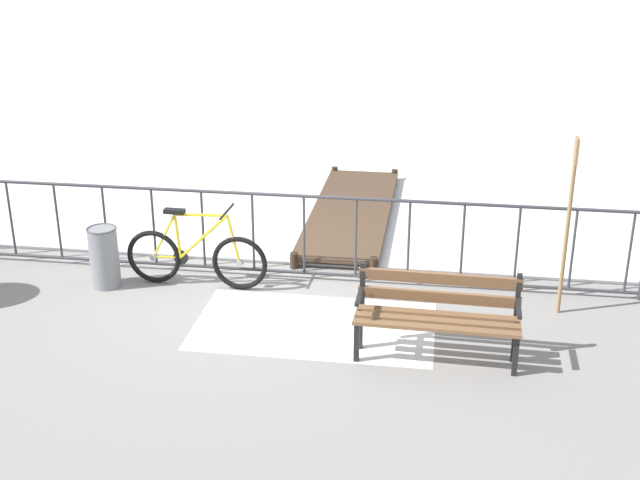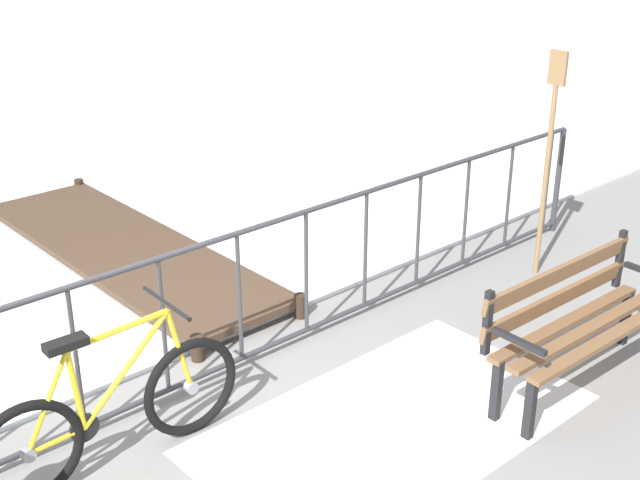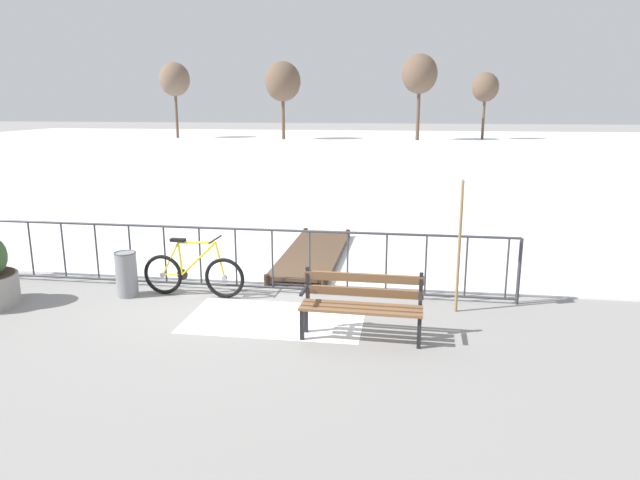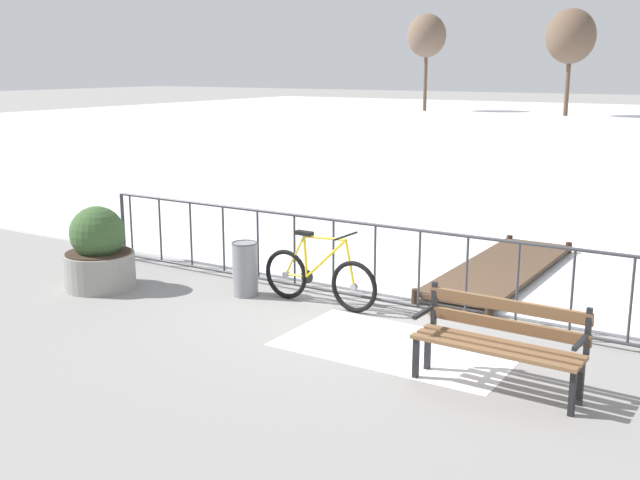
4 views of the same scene
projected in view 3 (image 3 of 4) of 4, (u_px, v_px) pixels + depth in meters
name	position (u px, v px, depth m)	size (l,w,h in m)	color
ground_plane	(237.00, 290.00, 9.65)	(160.00, 160.00, 0.00)	gray
frozen_pond	(366.00, 151.00, 36.95)	(80.00, 56.00, 0.03)	white
snow_patch	(275.00, 319.00, 8.36)	(2.55, 1.46, 0.01)	white
railing_fence	(236.00, 258.00, 9.52)	(9.06, 0.06, 1.07)	#38383D
bicycle_near_railing	(193.00, 274.00, 9.28)	(1.71, 0.52, 0.97)	black
park_bench	(362.00, 301.00, 7.61)	(1.61, 0.52, 0.89)	brown
trash_bin	(127.00, 274.00, 9.29)	(0.35, 0.35, 0.73)	gray
oar_upright	(460.00, 238.00, 8.41)	(0.04, 0.16, 1.98)	#937047
wooden_dock	(313.00, 253.00, 11.58)	(1.10, 3.86, 0.20)	#4C3828
tree_far_west	(175.00, 80.00, 49.68)	(2.60, 2.60, 6.43)	brown
tree_west_mid	(420.00, 74.00, 46.54)	(2.86, 2.86, 6.87)	brown
tree_centre	(485.00, 88.00, 47.86)	(2.19, 2.19, 5.50)	brown
tree_east_mid	(283.00, 82.00, 47.86)	(2.95, 2.95, 6.38)	brown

